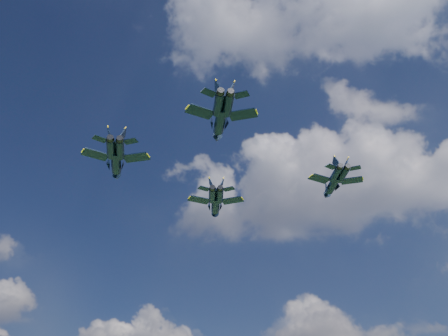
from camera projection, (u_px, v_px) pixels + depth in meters
jet_lead at (216, 205)px, 121.40m from camera, size 11.29×15.54×3.70m
jet_left at (116, 163)px, 103.11m from camera, size 11.72×15.65×3.82m
jet_right at (332, 185)px, 107.49m from camera, size 10.07×13.60×3.29m
jet_slot at (220, 121)px, 89.86m from camera, size 10.92×14.76×3.57m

